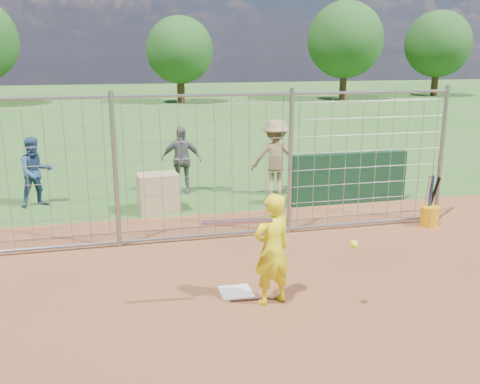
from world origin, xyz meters
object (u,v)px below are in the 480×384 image
object	(u,v)px
bystander_a	(36,172)
bystander_b	(181,160)
batter	(272,249)
bucket_with_bats	(429,213)
equipment_bin	(158,193)
bystander_c	(276,158)

from	to	relation	value
bystander_a	bystander_b	world-z (taller)	bystander_b
batter	bystander_a	bearing A→B (deg)	-75.10
batter	bucket_with_bats	xyz separation A→B (m)	(3.82, 2.36, -0.50)
bystander_b	batter	bearing A→B (deg)	-76.13
batter	bystander_b	world-z (taller)	bystander_b
batter	equipment_bin	distance (m)	4.63
bystander_a	bucket_with_bats	world-z (taller)	bystander_a
bystander_b	equipment_bin	world-z (taller)	bystander_b
bystander_b	bystander_c	xyz separation A→B (m)	(2.07, -0.64, 0.08)
bystander_b	bucket_with_bats	world-z (taller)	bystander_b
bystander_a	equipment_bin	world-z (taller)	bystander_a
bystander_c	equipment_bin	distance (m)	2.88
batter	bystander_c	world-z (taller)	bystander_c
equipment_bin	bucket_with_bats	bearing A→B (deg)	-29.95
equipment_bin	bystander_b	bearing A→B (deg)	58.38
batter	bystander_b	bearing A→B (deg)	-103.63
bystander_a	bystander_c	size ratio (longest dim) A/B	0.86
equipment_bin	bystander_c	bearing A→B (deg)	9.40
batter	bucket_with_bats	world-z (taller)	batter
batter	bystander_b	xyz separation A→B (m)	(-0.38, 5.90, 0.04)
batter	bucket_with_bats	distance (m)	4.52
equipment_bin	bucket_with_bats	size ratio (longest dim) A/B	0.82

